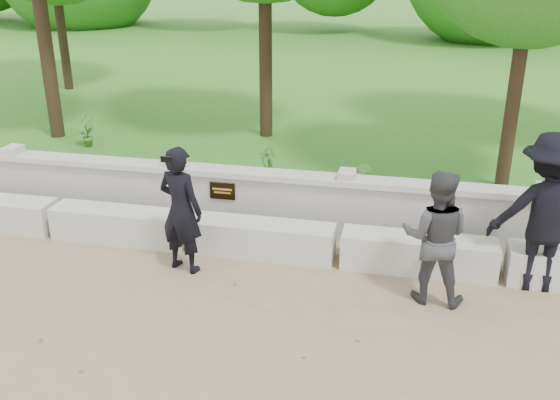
{
  "coord_description": "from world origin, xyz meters",
  "views": [
    {
      "loc": [
        2.81,
        -5.22,
        3.78
      ],
      "look_at": [
        1.34,
        1.46,
        0.98
      ],
      "focal_mm": 40.0,
      "sensor_mm": 36.0,
      "label": 1
    }
  ],
  "objects": [
    {
      "name": "shrub_a",
      "position": [
        -3.15,
        5.01,
        0.57
      ],
      "size": [
        0.37,
        0.41,
        0.64
      ],
      "primitive_type": "imported",
      "rotation": [
        0.0,
        0.0,
        1.0
      ],
      "color": "#396F25",
      "rests_on": "lawn"
    },
    {
      "name": "shrub_d",
      "position": [
        0.65,
        3.75,
        0.57
      ],
      "size": [
        0.48,
        0.48,
        0.64
      ],
      "primitive_type": "imported",
      "rotation": [
        0.0,
        0.0,
        5.58
      ],
      "color": "#396F25",
      "rests_on": "lawn"
    },
    {
      "name": "visitor_left",
      "position": [
        3.15,
        1.24,
        0.78
      ],
      "size": [
        0.81,
        0.66,
        1.56
      ],
      "color": "#38383C",
      "rests_on": "ground"
    },
    {
      "name": "shrub_b",
      "position": [
        2.16,
        3.3,
        0.54
      ],
      "size": [
        0.41,
        0.41,
        0.59
      ],
      "primitive_type": "imported",
      "rotation": [
        0.0,
        0.0,
        2.41
      ],
      "color": "#396F25",
      "rests_on": "lawn"
    },
    {
      "name": "lawn",
      "position": [
        0.0,
        14.0,
        0.12
      ],
      "size": [
        40.0,
        22.0,
        0.25
      ],
      "primitive_type": "cube",
      "color": "#24701B",
      "rests_on": "ground"
    },
    {
      "name": "visitor_mid",
      "position": [
        4.37,
        1.8,
        0.95
      ],
      "size": [
        1.26,
        0.77,
        1.9
      ],
      "color": "black",
      "rests_on": "ground"
    },
    {
      "name": "parapet_wall",
      "position": [
        0.0,
        2.6,
        0.46
      ],
      "size": [
        12.5,
        0.35,
        0.9
      ],
      "color": "#BBB9B1",
      "rests_on": "ground"
    },
    {
      "name": "concrete_bench",
      "position": [
        0.0,
        1.9,
        0.22
      ],
      "size": [
        11.9,
        0.45,
        0.45
      ],
      "color": "beige",
      "rests_on": "ground"
    },
    {
      "name": "man_main",
      "position": [
        0.14,
        1.31,
        0.8
      ],
      "size": [
        0.67,
        0.62,
        1.61
      ],
      "color": "black",
      "rests_on": "ground"
    },
    {
      "name": "ground",
      "position": [
        0.0,
        0.0,
        0.0
      ],
      "size": [
        80.0,
        80.0,
        0.0
      ],
      "primitive_type": "plane",
      "color": "#8D7756",
      "rests_on": "ground"
    }
  ]
}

